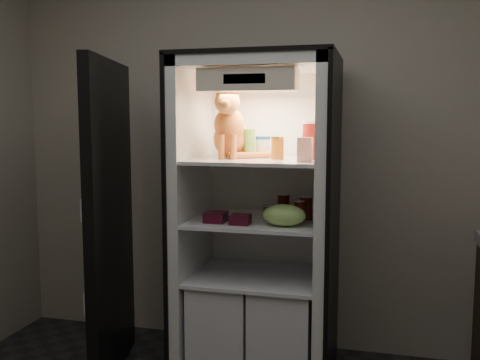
# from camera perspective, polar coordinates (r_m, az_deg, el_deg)

# --- Properties ---
(room_shell) EXTENTS (3.60, 3.60, 3.60)m
(room_shell) POSITION_cam_1_polar(r_m,az_deg,el_deg) (1.79, -7.68, 9.80)
(room_shell) COLOR white
(room_shell) RESTS_ON floor
(refrigerator) EXTENTS (0.90, 0.72, 1.88)m
(refrigerator) POSITION_cam_1_polar(r_m,az_deg,el_deg) (3.19, 2.02, -6.59)
(refrigerator) COLOR white
(refrigerator) RESTS_ON floor
(fridge_door) EXTENTS (0.26, 0.86, 1.85)m
(fridge_door) POSITION_cam_1_polar(r_m,az_deg,el_deg) (3.21, -13.69, -4.45)
(fridge_door) COLOR black
(fridge_door) RESTS_ON floor
(tabby_cat) EXTENTS (0.37, 0.41, 0.43)m
(tabby_cat) POSITION_cam_1_polar(r_m,az_deg,el_deg) (3.12, -1.00, 5.31)
(tabby_cat) COLOR #D35C1B
(tabby_cat) RESTS_ON refrigerator
(parmesan_shaker) EXTENTS (0.07, 0.07, 0.17)m
(parmesan_shaker) POSITION_cam_1_polar(r_m,az_deg,el_deg) (3.11, 1.01, 3.93)
(parmesan_shaker) COLOR green
(parmesan_shaker) RESTS_ON refrigerator
(mayo_tub) EXTENTS (0.09, 0.09, 0.12)m
(mayo_tub) POSITION_cam_1_polar(r_m,az_deg,el_deg) (3.17, 2.46, 3.56)
(mayo_tub) COLOR white
(mayo_tub) RESTS_ON refrigerator
(salsa_jar) EXTENTS (0.07, 0.07, 0.13)m
(salsa_jar) POSITION_cam_1_polar(r_m,az_deg,el_deg) (3.02, 4.01, 3.44)
(salsa_jar) COLOR maroon
(salsa_jar) RESTS_ON refrigerator
(pepper_jar) EXTENTS (0.13, 0.13, 0.22)m
(pepper_jar) POSITION_cam_1_polar(r_m,az_deg,el_deg) (3.04, 7.84, 4.26)
(pepper_jar) COLOR #A42215
(pepper_jar) RESTS_ON refrigerator
(cream_carton) EXTENTS (0.08, 0.08, 0.13)m
(cream_carton) POSITION_cam_1_polar(r_m,az_deg,el_deg) (2.85, 6.95, 3.24)
(cream_carton) COLOR white
(cream_carton) RESTS_ON refrigerator
(soda_can_a) EXTENTS (0.07, 0.07, 0.13)m
(soda_can_a) POSITION_cam_1_polar(r_m,az_deg,el_deg) (3.20, 4.66, -2.66)
(soda_can_a) COLOR black
(soda_can_a) RESTS_ON refrigerator
(soda_can_b) EXTENTS (0.07, 0.07, 0.13)m
(soda_can_b) POSITION_cam_1_polar(r_m,az_deg,el_deg) (3.10, 7.05, -2.98)
(soda_can_b) COLOR black
(soda_can_b) RESTS_ON refrigerator
(soda_can_c) EXTENTS (0.06, 0.06, 0.12)m
(soda_can_c) POSITION_cam_1_polar(r_m,az_deg,el_deg) (3.04, 6.34, -3.33)
(soda_can_c) COLOR black
(soda_can_c) RESTS_ON refrigerator
(condiment_jar) EXTENTS (0.06, 0.06, 0.08)m
(condiment_jar) POSITION_cam_1_polar(r_m,az_deg,el_deg) (3.11, 3.02, -3.39)
(condiment_jar) COLOR brown
(condiment_jar) RESTS_ON refrigerator
(grape_bag) EXTENTS (0.23, 0.17, 0.12)m
(grape_bag) POSITION_cam_1_polar(r_m,az_deg,el_deg) (2.90, 4.74, -3.76)
(grape_bag) COLOR #93C85D
(grape_bag) RESTS_ON refrigerator
(berry_box_left) EXTENTS (0.12, 0.12, 0.06)m
(berry_box_left) POSITION_cam_1_polar(r_m,az_deg,el_deg) (3.01, -2.62, -3.96)
(berry_box_left) COLOR #470B1C
(berry_box_left) RESTS_ON refrigerator
(berry_box_right) EXTENTS (0.11, 0.11, 0.05)m
(berry_box_right) POSITION_cam_1_polar(r_m,az_deg,el_deg) (2.94, 0.04, -4.23)
(berry_box_right) COLOR #470B1C
(berry_box_right) RESTS_ON refrigerator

